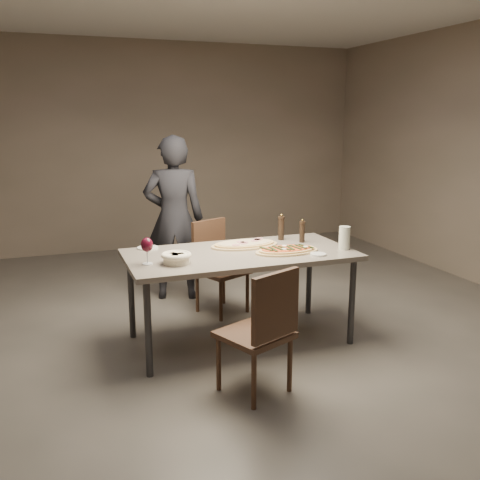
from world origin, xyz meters
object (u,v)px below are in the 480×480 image
object	(u,v)px
dining_table	(240,259)
diner	(174,218)
bread_basket	(176,257)
pepper_mill_left	(302,231)
zucchini_pizza	(287,250)
chair_far	(216,261)
ham_pizza	(245,244)
carafe	(344,238)
chair_near	(263,326)

from	to	relation	value
dining_table	diner	bearing A→B (deg)	100.86
bread_basket	pepper_mill_left	bearing A→B (deg)	14.28
zucchini_pizza	chair_far	xyz separation A→B (m)	(-0.31, 0.88, -0.28)
pepper_mill_left	ham_pizza	bearing A→B (deg)	176.39
dining_table	chair_far	xyz separation A→B (m)	(0.04, 0.75, -0.21)
bread_basket	zucchini_pizza	bearing A→B (deg)	1.70
bread_basket	chair_far	bearing A→B (deg)	56.76
pepper_mill_left	carafe	distance (m)	0.40
ham_pizza	zucchini_pizza	bearing A→B (deg)	-51.62
diner	bread_basket	bearing A→B (deg)	92.73
chair_near	carafe	bearing A→B (deg)	11.82
bread_basket	chair_near	bearing A→B (deg)	-62.32
ham_pizza	chair_near	size ratio (longest dim) A/B	0.66
dining_table	carafe	bearing A→B (deg)	-13.44
ham_pizza	carafe	bearing A→B (deg)	-27.86
carafe	chair_near	bearing A→B (deg)	-145.21
zucchini_pizza	bread_basket	world-z (taller)	bread_basket
zucchini_pizza	bread_basket	size ratio (longest dim) A/B	2.34
zucchini_pizza	diner	distance (m)	1.50
ham_pizza	dining_table	bearing A→B (deg)	-121.33
dining_table	bread_basket	xyz separation A→B (m)	(-0.55, -0.15, 0.10)
pepper_mill_left	chair_near	bearing A→B (deg)	-127.26
diner	chair_far	bearing A→B (deg)	134.58
bread_basket	carafe	world-z (taller)	carafe
chair_near	bread_basket	bearing A→B (deg)	94.71
pepper_mill_left	chair_near	distance (m)	1.35
ham_pizza	pepper_mill_left	size ratio (longest dim) A/B	2.85
bread_basket	pepper_mill_left	xyz separation A→B (m)	(1.18, 0.30, 0.05)
zucchini_pizza	carafe	world-z (taller)	carafe
zucchini_pizza	carafe	distance (m)	0.49
zucchini_pizza	carafe	bearing A→B (deg)	-8.49
dining_table	diner	world-z (taller)	diner
ham_pizza	pepper_mill_left	distance (m)	0.52
pepper_mill_left	chair_far	size ratio (longest dim) A/B	0.24
ham_pizza	chair_far	distance (m)	0.64
pepper_mill_left	carafe	xyz separation A→B (m)	(0.21, -0.34, -0.00)
zucchini_pizza	bread_basket	xyz separation A→B (m)	(-0.91, -0.03, 0.03)
ham_pizza	chair_near	distance (m)	1.14
ham_pizza	carafe	distance (m)	0.82
dining_table	chair_near	xyz separation A→B (m)	(-0.17, -0.89, -0.21)
dining_table	pepper_mill_left	bearing A→B (deg)	13.20
dining_table	pepper_mill_left	world-z (taller)	pepper_mill_left
zucchini_pizza	chair_far	bearing A→B (deg)	109.66
ham_pizza	pepper_mill_left	bearing A→B (deg)	-3.96
pepper_mill_left	carafe	size ratio (longest dim) A/B	1.07
dining_table	zucchini_pizza	distance (m)	0.38
ham_pizza	chair_near	bearing A→B (deg)	-104.74
diner	carafe	bearing A→B (deg)	141.84
dining_table	ham_pizza	xyz separation A→B (m)	(0.11, 0.18, 0.07)
ham_pizza	chair_far	bearing A→B (deg)	96.46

